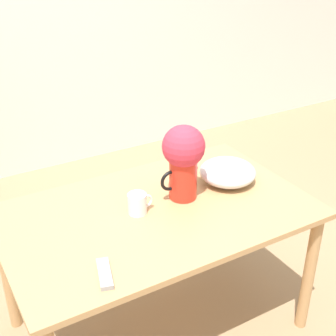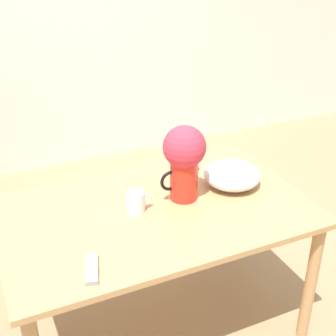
{
  "view_description": "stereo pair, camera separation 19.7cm",
  "coord_description": "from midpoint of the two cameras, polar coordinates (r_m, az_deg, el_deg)",
  "views": [
    {
      "loc": [
        -0.96,
        -1.73,
        1.96
      ],
      "look_at": [
        0.03,
        -0.03,
        0.93
      ],
      "focal_mm": 50.0,
      "sensor_mm": 36.0,
      "label": 1
    },
    {
      "loc": [
        -0.78,
        -1.82,
        1.96
      ],
      "look_at": [
        0.03,
        -0.03,
        0.93
      ],
      "focal_mm": 50.0,
      "sensor_mm": 36.0,
      "label": 2
    }
  ],
  "objects": [
    {
      "name": "table",
      "position": [
        2.3,
        -3.82,
        -7.11
      ],
      "size": [
        1.47,
        0.91,
        0.75
      ],
      "color": "tan",
      "rests_on": "ground_plane"
    },
    {
      "name": "white_bowl",
      "position": [
        2.46,
        5.02,
        -0.54
      ],
      "size": [
        0.3,
        0.3,
        0.12
      ],
      "color": "silver",
      "rests_on": "table"
    },
    {
      "name": "remote_control",
      "position": [
        1.89,
        -10.79,
        -12.63
      ],
      "size": [
        0.1,
        0.18,
        0.02
      ],
      "color": "#999999",
      "rests_on": "table"
    },
    {
      "name": "ground_plane",
      "position": [
        2.79,
        -2.99,
        -17.18
      ],
      "size": [
        12.0,
        12.0,
        0.0
      ],
      "primitive_type": "plane",
      "color": "#9E7F5B"
    },
    {
      "name": "wall_back",
      "position": [
        4.03,
        -18.03,
        16.89
      ],
      "size": [
        8.0,
        0.05,
        2.6
      ],
      "color": "silver",
      "rests_on": "ground_plane"
    },
    {
      "name": "coffee_mug",
      "position": [
        2.21,
        -6.26,
        -4.39
      ],
      "size": [
        0.13,
        0.09,
        0.1
      ],
      "color": "white",
      "rests_on": "table"
    },
    {
      "name": "flower_vase",
      "position": [
        2.24,
        -0.64,
        1.41
      ],
      "size": [
        0.23,
        0.21,
        0.38
      ],
      "color": "red",
      "rests_on": "table"
    }
  ]
}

